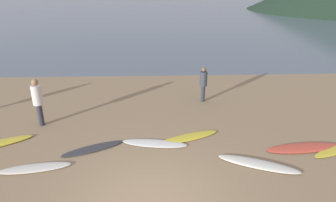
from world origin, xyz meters
The scene contains 10 objects.
ground_plane centered at (0.00, 10.00, -0.10)m, with size 120.00×120.00×0.20m, color #997C5B.
ocean_water centered at (0.00, 60.26, 0.00)m, with size 140.00×100.00×0.01m, color slate.
surfboard_2 centered at (-3.24, 1.54, 0.04)m, with size 1.94×0.46×0.08m, color silver.
surfboard_3 centered at (-1.84, 2.55, 0.03)m, with size 1.92×0.45×0.06m, color #333338.
surfboard_4 centered at (0.09, 2.79, 0.03)m, with size 2.10×0.51×0.06m, color white.
surfboard_5 centered at (1.25, 3.16, 0.03)m, with size 2.14×0.47×0.07m, color yellow.
surfboard_6 centered at (3.05, 1.48, 0.05)m, with size 2.30×0.50×0.10m, color silver.
surfboard_7 centered at (4.76, 2.33, 0.04)m, with size 2.42×0.59×0.08m, color #D84C38.
person_1 centered at (2.18, 6.41, 0.91)m, with size 0.31×0.31×1.54m.
person_2 centered at (-4.02, 4.33, 1.04)m, with size 0.36×0.36×1.76m.
Camera 1 is at (0.20, -5.64, 4.90)m, focal length 32.01 mm.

